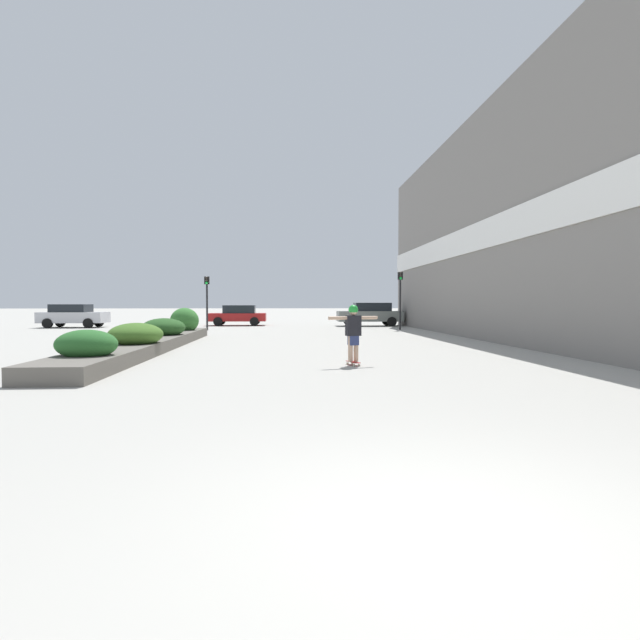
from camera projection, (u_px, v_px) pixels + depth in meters
name	position (u px, v px, depth m)	size (l,w,h in m)	color
ground_plane	(447.00, 529.00, 3.50)	(300.00, 300.00, 0.00)	#A3A099
building_wall_right	(514.00, 213.00, 18.70)	(0.67, 35.92, 9.97)	gray
planter_box	(153.00, 337.00, 17.17)	(1.74, 15.02, 1.38)	#605B54
skateboard	(353.00, 363.00, 12.71)	(0.32, 0.58, 0.09)	maroon
skateboarder	(353.00, 327.00, 12.68)	(1.32, 0.48, 1.45)	tan
car_leftmost	(238.00, 315.00, 35.37)	(4.04, 1.94, 1.44)	maroon
car_center_left	(370.00, 314.00, 34.63)	(4.45, 1.94, 1.61)	slate
car_center_right	(514.00, 314.00, 37.50)	(4.51, 2.01, 1.42)	slate
car_rightmost	(73.00, 315.00, 32.48)	(4.05, 2.01, 1.51)	#BCBCC1
traffic_light_left	(207.00, 293.00, 29.01)	(0.28, 0.30, 3.14)	black
traffic_light_right	(400.00, 290.00, 29.68)	(0.28, 0.30, 3.44)	black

